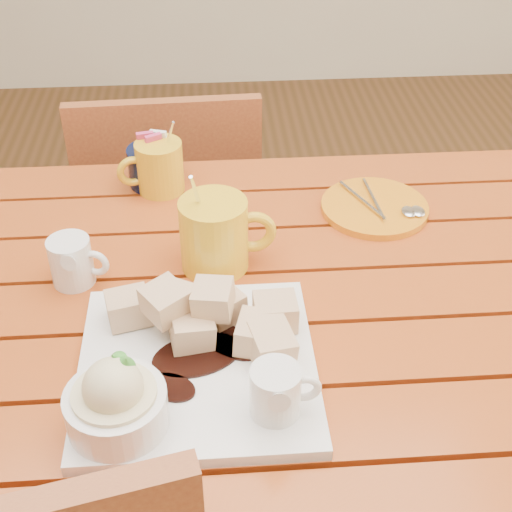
{
  "coord_description": "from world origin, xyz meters",
  "views": [
    {
      "loc": [
        -0.01,
        -0.76,
        1.4
      ],
      "look_at": [
        0.04,
        0.01,
        0.82
      ],
      "focal_mm": 50.0,
      "sensor_mm": 36.0,
      "label": 1
    }
  ],
  "objects": [
    {
      "name": "cream_pitcher",
      "position": [
        -0.21,
        0.06,
        0.79
      ],
      "size": [
        0.09,
        0.08,
        0.07
      ],
      "rotation": [
        0.0,
        0.0,
        -0.26
      ],
      "color": "white",
      "rests_on": "table"
    },
    {
      "name": "table",
      "position": [
        0.0,
        0.0,
        0.64
      ],
      "size": [
        1.2,
        0.79,
        0.75
      ],
      "color": "#9C4014",
      "rests_on": "ground"
    },
    {
      "name": "chair_far",
      "position": [
        -0.1,
        0.62,
        0.46
      ],
      "size": [
        0.4,
        0.4,
        0.82
      ],
      "rotation": [
        0.0,
        0.0,
        3.18
      ],
      "color": "brown",
      "rests_on": "ground"
    },
    {
      "name": "coffee_mug_left",
      "position": [
        -0.1,
        0.3,
        0.8
      ],
      "size": [
        0.11,
        0.08,
        0.13
      ],
      "rotation": [
        0.0,
        0.0,
        0.26
      ],
      "color": "gold",
      "rests_on": "table"
    },
    {
      "name": "coffee_mug_right",
      "position": [
        -0.01,
        0.08,
        0.81
      ],
      "size": [
        0.14,
        0.1,
        0.17
      ],
      "rotation": [
        0.0,
        0.0,
        0.05
      ],
      "color": "gold",
      "rests_on": "table"
    },
    {
      "name": "dessert_plate",
      "position": [
        -0.05,
        -0.15,
        0.78
      ],
      "size": [
        0.29,
        0.29,
        0.12
      ],
      "rotation": [
        0.0,
        0.0,
        0.0
      ],
      "color": "white",
      "rests_on": "table"
    },
    {
      "name": "sugar_caddy",
      "position": [
        -0.11,
        0.32,
        0.79
      ],
      "size": [
        0.09,
        0.09,
        0.1
      ],
      "color": "black",
      "rests_on": "table"
    },
    {
      "name": "orange_saucer",
      "position": [
        0.26,
        0.21,
        0.76
      ],
      "size": [
        0.18,
        0.18,
        0.02
      ],
      "rotation": [
        0.0,
        0.0,
        0.22
      ],
      "color": "orange",
      "rests_on": "table"
    }
  ]
}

